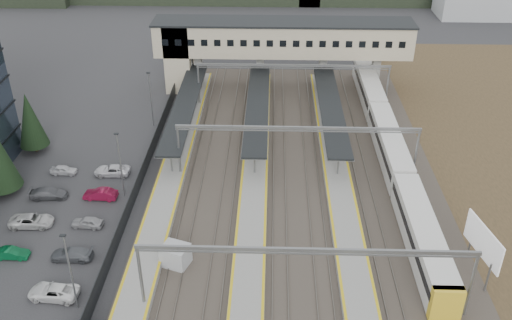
{
  "coord_description": "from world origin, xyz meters",
  "views": [
    {
      "loc": [
        9.0,
        -44.67,
        36.85
      ],
      "look_at": [
        7.25,
        11.65,
        4.0
      ],
      "focal_mm": 40.0,
      "sensor_mm": 36.0,
      "label": 1
    }
  ],
  "objects_px": {
    "train": "(390,146)",
    "relay_cabin_far": "(176,256)",
    "billboard": "(483,243)",
    "footbridge": "(265,41)"
  },
  "relations": [
    {
      "from": "train",
      "to": "relay_cabin_far",
      "type": "bearing_deg",
      "value": -138.61
    },
    {
      "from": "relay_cabin_far",
      "to": "billboard",
      "type": "distance_m",
      "value": 28.94
    },
    {
      "from": "relay_cabin_far",
      "to": "footbridge",
      "type": "height_order",
      "value": "footbridge"
    },
    {
      "from": "footbridge",
      "to": "billboard",
      "type": "height_order",
      "value": "footbridge"
    },
    {
      "from": "relay_cabin_far",
      "to": "train",
      "type": "distance_m",
      "value": 32.12
    },
    {
      "from": "relay_cabin_far",
      "to": "train",
      "type": "height_order",
      "value": "train"
    },
    {
      "from": "relay_cabin_far",
      "to": "train",
      "type": "xyz_separation_m",
      "value": [
        24.09,
        21.23,
        0.79
      ]
    },
    {
      "from": "billboard",
      "to": "train",
      "type": "bearing_deg",
      "value": 102.46
    },
    {
      "from": "footbridge",
      "to": "train",
      "type": "distance_m",
      "value": 28.71
    },
    {
      "from": "train",
      "to": "billboard",
      "type": "bearing_deg",
      "value": -77.54
    }
  ]
}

